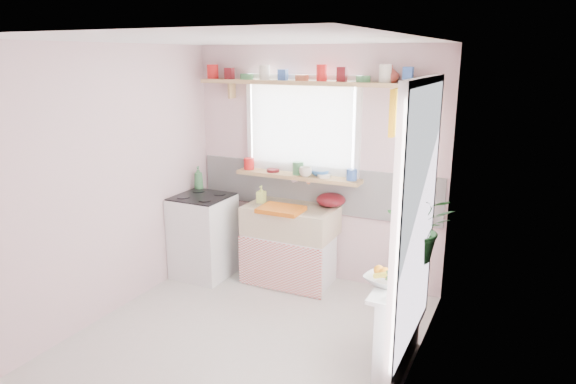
% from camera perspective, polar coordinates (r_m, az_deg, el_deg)
% --- Properties ---
extents(room, '(3.20, 3.20, 3.20)m').
position_cam_1_polar(room, '(4.57, 7.12, 1.94)').
color(room, silver).
rests_on(room, ground).
extents(sink_unit, '(0.95, 0.65, 1.11)m').
position_cam_1_polar(sink_unit, '(5.52, 0.26, -5.82)').
color(sink_unit, white).
rests_on(sink_unit, ground).
extents(cooker, '(0.58, 0.58, 0.93)m').
position_cam_1_polar(cooker, '(5.77, -9.38, -4.79)').
color(cooker, white).
rests_on(cooker, ground).
extents(radiator_ledge, '(0.22, 0.95, 0.78)m').
position_cam_1_polar(radiator_ledge, '(4.16, 12.22, -14.06)').
color(radiator_ledge, white).
rests_on(radiator_ledge, ground).
extents(windowsill, '(1.40, 0.22, 0.04)m').
position_cam_1_polar(windowsill, '(5.47, 1.11, 1.76)').
color(windowsill, tan).
rests_on(windowsill, room).
extents(pine_shelf, '(2.52, 0.24, 0.04)m').
position_cam_1_polar(pine_shelf, '(5.27, 2.63, 12.00)').
color(pine_shelf, tan).
rests_on(pine_shelf, room).
extents(shelf_crockery, '(2.47, 0.11, 0.12)m').
position_cam_1_polar(shelf_crockery, '(5.28, 2.20, 12.82)').
color(shelf_crockery, red).
rests_on(shelf_crockery, pine_shelf).
extents(sill_crockery, '(1.35, 0.11, 0.12)m').
position_cam_1_polar(sill_crockery, '(5.46, 1.11, 2.54)').
color(sill_crockery, red).
rests_on(sill_crockery, windowsill).
extents(dish_tray, '(0.44, 0.34, 0.04)m').
position_cam_1_polar(dish_tray, '(5.22, -0.79, -1.95)').
color(dish_tray, '#CC5F12').
rests_on(dish_tray, sink_unit).
extents(colander, '(0.37, 0.37, 0.14)m').
position_cam_1_polar(colander, '(5.41, 4.80, -0.87)').
color(colander, '#580F15').
rests_on(colander, sink_unit).
extents(jade_plant, '(0.59, 0.53, 0.57)m').
position_cam_1_polar(jade_plant, '(4.25, 14.43, -3.78)').
color(jade_plant, '#255A24').
rests_on(jade_plant, radiator_ledge).
extents(fruit_bowl, '(0.34, 0.34, 0.07)m').
position_cam_1_polar(fruit_bowl, '(3.85, 10.67, -9.57)').
color(fruit_bowl, silver).
rests_on(fruit_bowl, radiator_ledge).
extents(herb_pot, '(0.14, 0.11, 0.24)m').
position_cam_1_polar(herb_pot, '(3.58, 11.59, -10.10)').
color(herb_pot, '#366327').
rests_on(herb_pot, radiator_ledge).
extents(soap_bottle_sink, '(0.09, 0.09, 0.19)m').
position_cam_1_polar(soap_bottle_sink, '(5.52, -2.99, -0.26)').
color(soap_bottle_sink, '#D3E867').
rests_on(soap_bottle_sink, sink_unit).
extents(sill_cup, '(0.17, 0.17, 0.10)m').
position_cam_1_polar(sill_cup, '(5.36, 1.96, 2.25)').
color(sill_cup, beige).
rests_on(sill_cup, windowsill).
extents(sill_bowl, '(0.22, 0.22, 0.06)m').
position_cam_1_polar(sill_bowl, '(5.43, 3.61, 2.17)').
color(sill_bowl, '#366DB1').
rests_on(sill_bowl, windowsill).
extents(shelf_vase, '(0.20, 0.20, 0.16)m').
position_cam_1_polar(shelf_vase, '(5.06, 11.39, 12.74)').
color(shelf_vase, '#B94639').
rests_on(shelf_vase, pine_shelf).
extents(cooker_bottle, '(0.13, 0.13, 0.27)m').
position_cam_1_polar(cooker_bottle, '(5.88, -9.92, 1.54)').
color(cooker_bottle, '#3D7A47').
rests_on(cooker_bottle, cooker).
extents(fruit, '(0.20, 0.14, 0.10)m').
position_cam_1_polar(fruit, '(3.83, 10.83, -8.75)').
color(fruit, orange).
rests_on(fruit, fruit_bowl).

